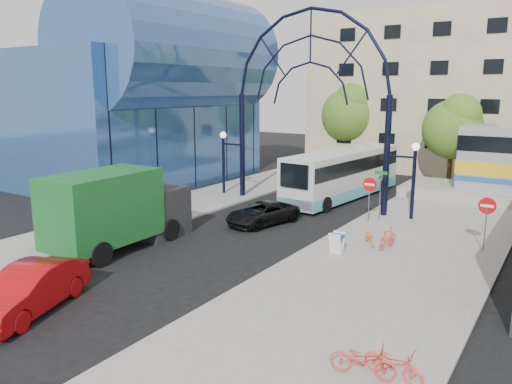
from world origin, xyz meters
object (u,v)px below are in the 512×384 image
Objects in this scene: bike_near_a at (370,236)px; gateway_arch at (310,68)px; do_not_enter_sign at (487,211)px; stop_sign at (369,189)px; green_truck at (119,209)px; black_suv at (262,213)px; sandwich_board at (337,241)px; bike_far_a at (394,363)px; city_bus at (343,173)px; bike_near_b at (388,238)px; red_sedan at (29,290)px; tree_north_b at (350,112)px; tree_north_a at (454,126)px; street_name_sign at (380,185)px; bike_far_c at (363,360)px.

gateway_arch is at bearing 102.23° from bike_near_a.
gateway_arch reaches higher than do_not_enter_sign.
bike_near_a is at bearing -68.49° from stop_sign.
black_suv is at bearing 62.95° from green_truck.
sandwich_board is (0.80, -6.02, -1.25)m from stop_sign.
bike_far_a is (6.02, -14.27, -1.44)m from stop_sign.
city_bus reaches higher than black_suv.
bike_near_b is at bearing 28.33° from bike_far_a.
green_truck is (-3.50, -12.31, -6.71)m from gateway_arch.
do_not_enter_sign is 0.52× the size of red_sedan.
bike_far_a is at bearing -67.13° from stop_sign.
red_sedan is (3.21, -34.73, -4.48)m from tree_north_b.
city_bus reaches higher than red_sedan.
tree_north_a is 4.57× the size of bike_near_a.
black_suv is (-5.29, -3.80, -1.52)m from street_name_sign.
bike_near_a is 11.34m from bike_far_a.
gateway_arch reaches higher than bike_far_a.
do_not_enter_sign is (6.20, -2.00, -0.02)m from stop_sign.
gateway_arch is at bearing 160.01° from do_not_enter_sign.
bike_near_a is at bearing -64.92° from tree_north_b.
black_suv is at bearing -90.98° from gateway_arch.
black_suv reaches higher than sandwich_board.
red_sedan reaches higher than black_suv.
bike_near_a is (7.00, 12.93, -0.26)m from red_sedan.
sandwich_board is 0.12× the size of tree_north_b.
do_not_enter_sign is 5.24m from bike_near_a.
sandwich_board is at bearing 41.35° from bike_far_a.
bike_near_a is (0.20, -17.80, -4.08)m from tree_north_a.
tree_north_a is 10.79m from tree_north_b.
city_bus is 22.39m from red_sedan.
tree_north_a is 0.58× the size of city_bus.
city_bus is (-10.11, 7.52, -0.28)m from do_not_enter_sign.
bike_far_a is (5.62, -14.88, -1.58)m from street_name_sign.
sandwich_board is at bearing -68.41° from tree_north_b.
stop_sign is 20.18m from tree_north_b.
street_name_sign is 0.59× the size of red_sedan.
gateway_arch is 14.45m from green_truck.
street_name_sign is at bearing 56.36° from stop_sign.
tree_north_b is 1.08× the size of green_truck.
tree_north_a reaches higher than bike_far_c.
city_bus is at bearing 125.31° from stop_sign.
bike_far_c is at bearing 122.60° from bike_far_a.
do_not_enter_sign reaches higher than bike_far_a.
gateway_arch is 11.79m from bike_near_a.
black_suv is at bearing -178.02° from bike_near_b.
tree_north_b is 5.23× the size of bike_near_a.
stop_sign is 1.45× the size of bike_far_c.
street_name_sign is at bearing -15.07° from gateway_arch.
street_name_sign is at bearing -43.20° from city_bus.
sandwich_board is 0.13× the size of green_truck.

